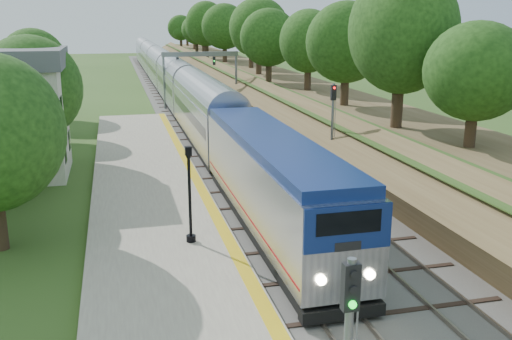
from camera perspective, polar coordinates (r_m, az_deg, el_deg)
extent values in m
cube|color=#4C4944|center=(69.08, -6.52, 6.81)|extent=(9.50, 170.00, 0.12)
cube|color=gray|center=(68.77, -8.78, 6.81)|extent=(0.08, 170.00, 0.16)
cube|color=gray|center=(68.91, -7.58, 6.87)|extent=(0.08, 170.00, 0.16)
cube|color=gray|center=(69.24, -5.46, 6.97)|extent=(0.08, 170.00, 0.16)
cube|color=gray|center=(69.46, -4.28, 7.03)|extent=(0.08, 170.00, 0.16)
cube|color=gray|center=(25.75, -9.41, -7.18)|extent=(6.40, 68.00, 0.38)
cube|color=gold|center=(26.01, -3.12, -6.30)|extent=(0.55, 68.00, 0.01)
cube|color=brown|center=(70.74, 1.18, 8.27)|extent=(9.00, 170.00, 3.00)
cube|color=brown|center=(69.85, -1.95, 8.01)|extent=(4.47, 170.00, 4.54)
cylinder|color=#332316|center=(70.09, -0.02, 10.52)|extent=(0.60, 0.60, 2.62)
sphere|color=#18380F|center=(69.90, -0.02, 13.43)|extent=(5.70, 5.70, 5.70)
cylinder|color=#332316|center=(119.14, -5.95, 12.31)|extent=(0.60, 0.60, 2.62)
sphere|color=#18380F|center=(119.03, -5.99, 14.02)|extent=(5.70, 5.70, 5.70)
cube|color=black|center=(37.04, -18.52, 1.72)|extent=(0.05, 1.10, 1.30)
cube|color=black|center=(40.55, -18.17, 2.85)|extent=(0.05, 1.10, 1.30)
cube|color=black|center=(36.53, -18.89, 5.99)|extent=(0.05, 1.10, 1.30)
cube|color=black|center=(40.09, -18.50, 6.76)|extent=(0.05, 1.10, 1.30)
cylinder|color=slate|center=(63.40, -9.16, 8.75)|extent=(0.24, 0.24, 6.20)
cylinder|color=slate|center=(64.56, -1.99, 9.04)|extent=(0.24, 0.24, 6.20)
cube|color=slate|center=(63.62, -5.61, 11.47)|extent=(8.40, 0.25, 0.50)
cube|color=black|center=(63.21, -7.85, 10.70)|extent=(0.30, 0.20, 0.90)
cube|color=black|center=(63.76, -4.21, 10.83)|extent=(0.30, 0.20, 0.90)
cylinder|color=#332316|center=(35.28, -21.94, -0.20)|extent=(0.60, 0.60, 2.45)
sphere|color=#18380F|center=(34.62, -22.48, 5.11)|extent=(5.32, 5.32, 5.32)
cylinder|color=#332316|center=(50.82, -19.65, 4.41)|extent=(0.60, 0.60, 2.45)
sphere|color=#18380F|center=(50.36, -19.98, 8.12)|extent=(5.32, 5.32, 5.32)
cube|color=black|center=(26.96, 1.57, -5.07)|extent=(2.71, 16.99, 0.59)
cube|color=#B7BAC1|center=(26.34, 1.60, -1.05)|extent=(2.95, 17.70, 3.34)
cube|color=navy|center=(25.88, 1.63, 2.97)|extent=(2.83, 16.99, 0.43)
cube|color=navy|center=(18.09, 9.19, -5.76)|extent=(2.92, 0.10, 1.48)
cube|color=black|center=(17.98, 9.27, -5.22)|extent=(2.16, 0.06, 0.74)
cube|color=#AC1011|center=(26.68, 1.58, -3.38)|extent=(2.97, 17.35, 0.10)
cube|color=#B7BAC1|center=(44.85, -5.02, 5.17)|extent=(2.95, 19.67, 3.84)
cube|color=#B7BAC1|center=(64.74, -7.88, 8.13)|extent=(2.95, 19.67, 3.84)
cube|color=#B7BAC1|center=(84.82, -9.41, 9.68)|extent=(2.95, 19.67, 3.84)
cube|color=#B7BAC1|center=(104.97, -10.36, 10.63)|extent=(2.95, 19.67, 3.84)
cube|color=#B7BAC1|center=(125.15, -11.01, 11.28)|extent=(2.95, 19.67, 3.84)
cylinder|color=black|center=(25.15, -6.51, -6.80)|extent=(0.42, 0.42, 0.29)
cylinder|color=black|center=(24.52, -6.64, -2.77)|extent=(0.13, 0.13, 3.72)
cube|color=black|center=(23.98, -6.79, 1.90)|extent=(0.27, 0.27, 0.38)
cube|color=silver|center=(23.98, -6.79, 1.90)|extent=(0.19, 0.19, 0.29)
cube|color=black|center=(10.60, 9.45, -11.44)|extent=(0.31, 0.20, 0.92)
cylinder|color=#0CE526|center=(10.51, 9.71, -11.72)|extent=(0.15, 0.06, 0.15)
cylinder|color=slate|center=(35.86, 7.62, 3.96)|extent=(0.17, 0.17, 5.82)
cube|color=black|center=(35.49, 7.76, 7.68)|extent=(0.32, 0.21, 0.94)
cylinder|color=#FF0C0C|center=(35.38, 7.83, 7.66)|extent=(0.15, 0.06, 0.15)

